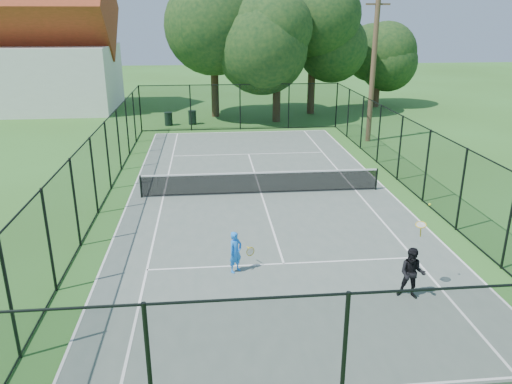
{
  "coord_description": "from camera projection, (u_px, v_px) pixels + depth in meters",
  "views": [
    {
      "loc": [
        -2.17,
        -19.83,
        7.19
      ],
      "look_at": [
        -0.52,
        -3.0,
        1.2
      ],
      "focal_mm": 35.0,
      "sensor_mm": 36.0,
      "label": 1
    }
  ],
  "objects": [
    {
      "name": "tree_near_mid",
      "position": [
        277.0,
        46.0,
        34.19
      ],
      "size": [
        6.47,
        6.47,
        8.46
      ],
      "color": "#332114",
      "rests_on": "ground"
    },
    {
      "name": "tree_near_left",
      "position": [
        213.0,
        32.0,
        35.71
      ],
      "size": [
        7.61,
        7.61,
        9.92
      ],
      "color": "#332114",
      "rests_on": "ground"
    },
    {
      "name": "tree_far_right",
      "position": [
        379.0,
        57.0,
        40.33
      ],
      "size": [
        4.97,
        4.97,
        6.58
      ],
      "color": "#332114",
      "rests_on": "ground"
    },
    {
      "name": "tree_near_right",
      "position": [
        313.0,
        37.0,
        37.0
      ],
      "size": [
        6.51,
        6.51,
        8.98
      ],
      "color": "#332114",
      "rests_on": "ground"
    },
    {
      "name": "ground",
      "position": [
        261.0,
        195.0,
        21.2
      ],
      "size": [
        120.0,
        120.0,
        0.0
      ],
      "primitive_type": "plane",
      "color": "#315D20"
    },
    {
      "name": "trash_bin_left",
      "position": [
        168.0,
        119.0,
        34.46
      ],
      "size": [
        0.58,
        0.58,
        0.92
      ],
      "color": "black",
      "rests_on": "ground"
    },
    {
      "name": "tennis_court",
      "position": [
        261.0,
        194.0,
        21.19
      ],
      "size": [
        11.0,
        24.0,
        0.06
      ],
      "primitive_type": "cube",
      "color": "#536258",
      "rests_on": "ground"
    },
    {
      "name": "building",
      "position": [
        13.0,
        47.0,
        38.63
      ],
      "size": [
        15.3,
        8.15,
        11.87
      ],
      "color": "silver",
      "rests_on": "ground"
    },
    {
      "name": "utility_pole",
      "position": [
        373.0,
        68.0,
        28.88
      ],
      "size": [
        1.4,
        0.3,
        8.57
      ],
      "color": "#4C3823",
      "rests_on": "ground"
    },
    {
      "name": "trash_bin_right",
      "position": [
        192.0,
        117.0,
        34.8
      ],
      "size": [
        0.58,
        0.58,
        0.97
      ],
      "color": "black",
      "rests_on": "ground"
    },
    {
      "name": "fence",
      "position": [
        261.0,
        161.0,
        20.7
      ],
      "size": [
        13.1,
        26.1,
        3.0
      ],
      "color": "black",
      "rests_on": "ground"
    },
    {
      "name": "player_blue",
      "position": [
        236.0,
        252.0,
        14.53
      ],
      "size": [
        0.86,
        0.53,
        1.25
      ],
      "color": "#1C7BF2",
      "rests_on": "tennis_court"
    },
    {
      "name": "tennis_net",
      "position": [
        261.0,
        182.0,
        21.01
      ],
      "size": [
        10.08,
        0.08,
        0.95
      ],
      "color": "black",
      "rests_on": "tennis_court"
    },
    {
      "name": "player_black",
      "position": [
        412.0,
        273.0,
        13.15
      ],
      "size": [
        0.95,
        0.91,
        2.5
      ],
      "color": "black",
      "rests_on": "tennis_court"
    }
  ]
}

